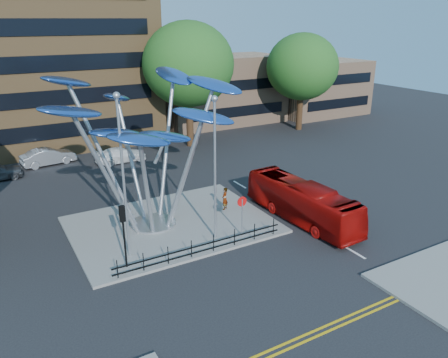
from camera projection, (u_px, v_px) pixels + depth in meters
ground at (235, 266)px, 22.87m from camera, size 120.00×120.00×0.00m
traffic_island at (171, 225)px, 27.27m from camera, size 12.00×9.00×0.15m
double_yellow_near at (310, 333)px, 17.99m from camera, size 40.00×0.12×0.01m
double_yellow_far at (315, 337)px, 17.74m from camera, size 40.00×0.12×0.01m
low_building_near at (220, 90)px, 53.37m from camera, size 15.00×8.00×8.00m
low_building_far at (319, 87)px, 58.44m from camera, size 12.00×8.00×7.00m
tree_right at (188, 65)px, 41.73m from camera, size 8.80×8.80×12.11m
tree_far at (302, 67)px, 48.58m from camera, size 8.00×8.00×10.81m
leaf_sculpture at (145, 117)px, 24.97m from camera, size 12.72×9.54×9.51m
street_lamp_left at (122, 164)px, 21.77m from camera, size 0.36×0.36×8.80m
street_lamp_right at (215, 157)px, 23.79m from camera, size 0.36×0.36×8.30m
traffic_light_island at (123, 224)px, 21.67m from camera, size 0.28×0.18×3.42m
no_entry_sign_island at (242, 209)px, 25.23m from camera, size 0.60×0.10×2.45m
pedestrian_railing_front at (203, 247)px, 23.60m from camera, size 10.00×0.06×1.00m
red_bus at (302, 202)px, 27.70m from camera, size 2.48×9.07×2.51m
pedestrian at (225, 199)px, 29.05m from camera, size 0.67×0.63×1.54m
parked_car_mid at (48, 157)px, 38.42m from camera, size 4.75×2.23×1.51m
parked_car_right at (121, 155)px, 39.24m from camera, size 4.69×2.21×1.32m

